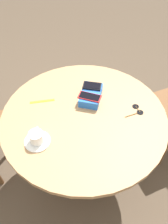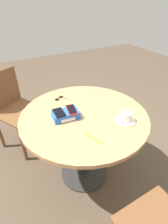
% 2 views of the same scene
% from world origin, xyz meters
% --- Properties ---
extents(ground_plane, '(8.00, 8.00, 0.00)m').
position_xyz_m(ground_plane, '(0.00, 0.00, 0.00)').
color(ground_plane, brown).
extents(round_table, '(1.00, 1.00, 0.72)m').
position_xyz_m(round_table, '(0.00, 0.00, 0.60)').
color(round_table, '#2D2D2D').
rests_on(round_table, ground_plane).
extents(phone_box, '(0.21, 0.14, 0.05)m').
position_xyz_m(phone_box, '(-0.14, 0.03, 0.75)').
color(phone_box, blue).
rests_on(phone_box, round_table).
extents(phone_black, '(0.08, 0.12, 0.01)m').
position_xyz_m(phone_black, '(-0.19, 0.03, 0.78)').
color(phone_black, black).
rests_on(phone_black, phone_box).
extents(phone_red, '(0.09, 0.15, 0.01)m').
position_xyz_m(phone_red, '(-0.09, 0.02, 0.78)').
color(phone_red, red).
rests_on(phone_red, phone_box).
extents(saucer, '(0.14, 0.14, 0.01)m').
position_xyz_m(saucer, '(0.23, -0.23, 0.73)').
color(saucer, white).
rests_on(saucer, round_table).
extents(coffee_cup, '(0.11, 0.08, 0.07)m').
position_xyz_m(coffee_cup, '(0.23, -0.23, 0.77)').
color(coffee_cup, white).
rests_on(coffee_cup, saucer).
extents(lanyard_strap, '(0.06, 0.15, 0.00)m').
position_xyz_m(lanyard_strap, '(-0.08, -0.28, 0.72)').
color(lanyard_strap, yellow).
rests_on(lanyard_strap, round_table).
extents(sunglasses, '(0.12, 0.11, 0.01)m').
position_xyz_m(sunglasses, '(-0.07, 0.32, 0.73)').
color(sunglasses, black).
rests_on(sunglasses, round_table).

